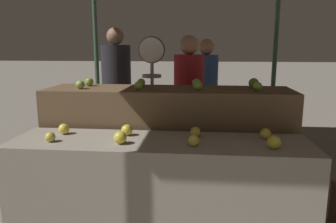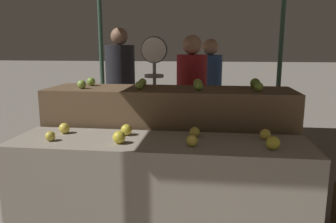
% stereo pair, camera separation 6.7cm
% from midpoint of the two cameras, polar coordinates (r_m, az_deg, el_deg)
% --- Properties ---
extents(display_counter_front, '(2.12, 0.55, 0.84)m').
position_cam_midpoint_polar(display_counter_front, '(2.46, -0.77, -14.53)').
color(display_counter_front, gray).
rests_on(display_counter_front, ground_plane).
extents(display_counter_back, '(2.12, 0.55, 1.14)m').
position_cam_midpoint_polar(display_counter_back, '(2.96, 0.84, -6.93)').
color(display_counter_back, brown).
rests_on(display_counter_back, ground_plane).
extents(apple_front_0, '(0.07, 0.07, 0.07)m').
position_cam_midpoint_polar(apple_front_0, '(2.43, -19.09, -4.07)').
color(apple_front_0, gold).
rests_on(apple_front_0, display_counter_front).
extents(apple_front_1, '(0.09, 0.09, 0.09)m').
position_cam_midpoint_polar(apple_front_1, '(2.25, -7.69, -4.47)').
color(apple_front_1, gold).
rests_on(apple_front_1, display_counter_front).
extents(apple_front_2, '(0.08, 0.08, 0.08)m').
position_cam_midpoint_polar(apple_front_2, '(2.18, 5.08, -5.08)').
color(apple_front_2, yellow).
rests_on(apple_front_2, display_counter_front).
extents(apple_front_3, '(0.09, 0.09, 0.09)m').
position_cam_midpoint_polar(apple_front_3, '(2.22, 18.63, -5.22)').
color(apple_front_3, gold).
rests_on(apple_front_3, display_counter_front).
extents(apple_front_4, '(0.08, 0.08, 0.08)m').
position_cam_midpoint_polar(apple_front_4, '(2.60, -16.91, -2.80)').
color(apple_front_4, yellow).
rests_on(apple_front_4, display_counter_front).
extents(apple_front_5, '(0.08, 0.08, 0.08)m').
position_cam_midpoint_polar(apple_front_5, '(2.45, -6.48, -3.18)').
color(apple_front_5, gold).
rests_on(apple_front_5, display_counter_front).
extents(apple_front_6, '(0.08, 0.08, 0.08)m').
position_cam_midpoint_polar(apple_front_6, '(2.39, 5.46, -3.61)').
color(apple_front_6, gold).
rests_on(apple_front_6, display_counter_front).
extents(apple_front_7, '(0.08, 0.08, 0.08)m').
position_cam_midpoint_polar(apple_front_7, '(2.43, 17.33, -3.83)').
color(apple_front_7, yellow).
rests_on(apple_front_7, display_counter_front).
extents(apple_back_0, '(0.08, 0.08, 0.08)m').
position_cam_midpoint_polar(apple_back_0, '(2.91, -14.17, 4.61)').
color(apple_back_0, '#8EB247').
rests_on(apple_back_0, display_counter_back).
extents(apple_back_1, '(0.07, 0.07, 0.07)m').
position_cam_midpoint_polar(apple_back_1, '(2.77, -4.33, 4.56)').
color(apple_back_1, '#8EB247').
rests_on(apple_back_1, display_counter_back).
extents(apple_back_2, '(0.08, 0.08, 0.08)m').
position_cam_midpoint_polar(apple_back_2, '(2.71, 6.01, 4.45)').
color(apple_back_2, '#84AD3D').
rests_on(apple_back_2, display_counter_back).
extents(apple_back_3, '(0.08, 0.08, 0.08)m').
position_cam_midpoint_polar(apple_back_3, '(2.75, 16.17, 4.15)').
color(apple_back_3, '#84AD3D').
rests_on(apple_back_3, display_counter_back).
extents(apple_back_4, '(0.08, 0.08, 0.08)m').
position_cam_midpoint_polar(apple_back_4, '(3.10, -12.65, 5.09)').
color(apple_back_4, '#84AD3D').
rests_on(apple_back_4, display_counter_back).
extents(apple_back_5, '(0.07, 0.07, 0.07)m').
position_cam_midpoint_polar(apple_back_5, '(2.98, -3.81, 5.08)').
color(apple_back_5, '#8EB247').
rests_on(apple_back_5, display_counter_back).
extents(apple_back_6, '(0.08, 0.08, 0.08)m').
position_cam_midpoint_polar(apple_back_6, '(2.92, 5.85, 4.94)').
color(apple_back_6, '#8EB247').
rests_on(apple_back_6, display_counter_back).
extents(apple_back_7, '(0.09, 0.09, 0.09)m').
position_cam_midpoint_polar(apple_back_7, '(2.94, 15.58, 4.75)').
color(apple_back_7, '#7AA338').
rests_on(apple_back_7, display_counter_back).
extents(produce_scale, '(0.27, 0.20, 1.59)m').
position_cam_midpoint_polar(produce_scale, '(3.44, -1.86, 5.66)').
color(produce_scale, '#99999E').
rests_on(produce_scale, ground_plane).
extents(person_vendor_at_scale, '(0.40, 0.40, 1.61)m').
position_cam_midpoint_polar(person_vendor_at_scale, '(3.69, 4.61, 2.54)').
color(person_vendor_at_scale, '#2D2D38').
rests_on(person_vendor_at_scale, ground_plane).
extents(person_customer_left, '(0.44, 0.44, 1.59)m').
position_cam_midpoint_polar(person_customer_left, '(4.44, 7.64, 3.81)').
color(person_customer_left, '#2D2D38').
rests_on(person_customer_left, ground_plane).
extents(person_customer_right, '(0.49, 0.49, 1.74)m').
position_cam_midpoint_polar(person_customer_right, '(4.53, -7.84, 4.91)').
color(person_customer_right, '#2D2D38').
rests_on(person_customer_right, ground_plane).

